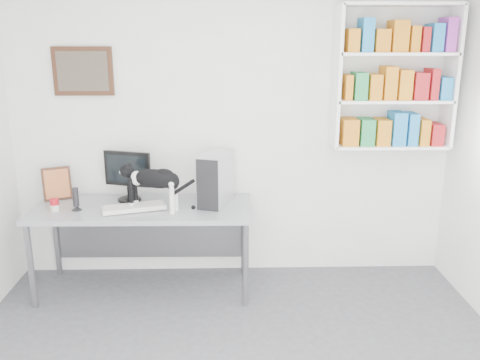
# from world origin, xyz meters

# --- Properties ---
(room) EXTENTS (4.01, 4.01, 2.70)m
(room) POSITION_xyz_m (0.00, 0.00, 1.35)
(room) COLOR #5A5A5F
(room) RESTS_ON ground
(bookshelf) EXTENTS (1.03, 0.28, 1.24)m
(bookshelf) POSITION_xyz_m (1.40, 1.85, 1.85)
(bookshelf) COLOR white
(bookshelf) RESTS_ON room
(wall_art) EXTENTS (0.52, 0.04, 0.42)m
(wall_art) POSITION_xyz_m (-1.30, 1.97, 1.90)
(wall_art) COLOR #402114
(wall_art) RESTS_ON room
(desk) EXTENTS (1.88, 0.75, 0.78)m
(desk) POSITION_xyz_m (-0.78, 1.59, 0.39)
(desk) COLOR gray
(desk) RESTS_ON room
(monitor) EXTENTS (0.47, 0.32, 0.46)m
(monitor) POSITION_xyz_m (-0.92, 1.77, 1.01)
(monitor) COLOR black
(monitor) RESTS_ON desk
(keyboard) EXTENTS (0.56, 0.35, 0.04)m
(keyboard) POSITION_xyz_m (-0.84, 1.51, 0.80)
(keyboard) COLOR beige
(keyboard) RESTS_ON desk
(pc_tower) EXTENTS (0.32, 0.49, 0.45)m
(pc_tower) POSITION_xyz_m (-0.15, 1.67, 1.00)
(pc_tower) COLOR silver
(pc_tower) RESTS_ON desk
(speaker) EXTENTS (0.11, 0.11, 0.20)m
(speaker) POSITION_xyz_m (-1.32, 1.52, 0.88)
(speaker) COLOR black
(speaker) RESTS_ON desk
(leaning_print) EXTENTS (0.26, 0.19, 0.30)m
(leaning_print) POSITION_xyz_m (-1.57, 1.82, 0.93)
(leaning_print) COLOR #402114
(leaning_print) RESTS_ON desk
(soup_can) EXTENTS (0.09, 0.09, 0.11)m
(soup_can) POSITION_xyz_m (-1.50, 1.50, 0.83)
(soup_can) COLOR #B10F19
(soup_can) RESTS_ON desk
(cat) EXTENTS (0.63, 0.35, 0.37)m
(cat) POSITION_xyz_m (-0.66, 1.49, 0.97)
(cat) COLOR black
(cat) RESTS_ON desk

